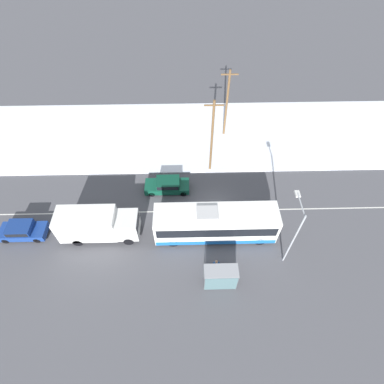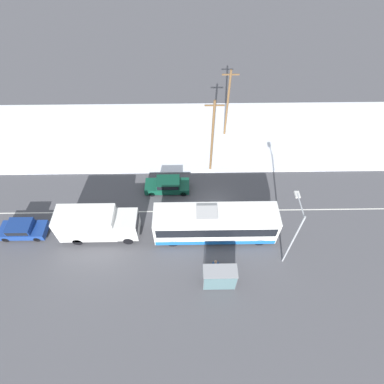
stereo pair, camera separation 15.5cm
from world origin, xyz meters
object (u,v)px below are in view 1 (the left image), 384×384
object	(u,v)px
city_bus	(216,224)
utility_pole_roadside	(212,137)
streetlamp	(295,229)
utility_pole_snowlot	(227,104)
box_truck	(97,224)
parked_car_near_truck	(22,230)
pedestrian_at_stop	(216,264)
bus_shelter	(221,278)
sedan_car	(167,185)

from	to	relation	value
city_bus	utility_pole_roadside	distance (m)	8.74
streetlamp	utility_pole_roadside	world-z (taller)	utility_pole_roadside
city_bus	utility_pole_snowlot	distance (m)	14.54
city_bus	box_truck	size ratio (longest dim) A/B	1.53
parked_car_near_truck	pedestrian_at_stop	xyz separation A→B (m)	(17.38, -3.84, 0.17)
pedestrian_at_stop	streetlamp	world-z (taller)	streetlamp
pedestrian_at_stop	streetlamp	distance (m)	6.97
pedestrian_at_stop	utility_pole_roadside	distance (m)	12.34
parked_car_near_truck	utility_pole_snowlot	world-z (taller)	utility_pole_snowlot
bus_shelter	pedestrian_at_stop	bearing A→B (deg)	98.91
box_truck	parked_car_near_truck	distance (m)	7.07
box_truck	streetlamp	bearing A→B (deg)	-8.49
sedan_car	utility_pole_snowlot	size ratio (longest dim) A/B	0.54
box_truck	parked_car_near_truck	world-z (taller)	box_truck
bus_shelter	utility_pole_roadside	xyz separation A→B (m)	(0.01, 13.28, 2.90)
streetlamp	city_bus	bearing A→B (deg)	158.36
pedestrian_at_stop	bus_shelter	size ratio (longest dim) A/B	0.60
box_truck	sedan_car	distance (m)	8.08
sedan_car	utility_pole_roadside	size ratio (longest dim) A/B	0.52
parked_car_near_truck	pedestrian_at_stop	size ratio (longest dim) A/B	2.58
utility_pole_snowlot	pedestrian_at_stop	bearing A→B (deg)	-97.37
utility_pole_snowlot	box_truck	bearing A→B (deg)	-132.13
bus_shelter	utility_pole_snowlot	distance (m)	19.46
box_truck	parked_car_near_truck	bearing A→B (deg)	178.79
city_bus	parked_car_near_truck	world-z (taller)	city_bus
sedan_car	bus_shelter	bearing A→B (deg)	113.57
bus_shelter	utility_pole_snowlot	world-z (taller)	utility_pole_snowlot
parked_car_near_truck	utility_pole_roadside	size ratio (longest dim) A/B	0.47
parked_car_near_truck	utility_pole_roadside	world-z (taller)	utility_pole_roadside
streetlamp	utility_pole_roadside	distance (m)	12.02
streetlamp	utility_pole_roadside	bearing A→B (deg)	118.52
city_bus	bus_shelter	size ratio (longest dim) A/B	4.04
city_bus	utility_pole_snowlot	bearing A→B (deg)	81.48
city_bus	sedan_car	world-z (taller)	city_bus
bus_shelter	parked_car_near_truck	bearing A→B (deg)	163.22
sedan_car	pedestrian_at_stop	distance (m)	9.93
pedestrian_at_stop	bus_shelter	xyz separation A→B (m)	(0.23, -1.47, 0.69)
parked_car_near_truck	streetlamp	xyz separation A→B (m)	(23.35, -2.59, 3.54)
streetlamp	utility_pole_snowlot	bearing A→B (deg)	102.64
box_truck	utility_pole_snowlot	size ratio (longest dim) A/B	0.84
box_truck	bus_shelter	xyz separation A→B (m)	(10.60, -5.16, -0.09)
pedestrian_at_stop	utility_pole_snowlot	bearing A→B (deg)	82.63
city_bus	pedestrian_at_stop	size ratio (longest dim) A/B	6.73
box_truck	bus_shelter	distance (m)	11.79
bus_shelter	streetlamp	distance (m)	6.89
sedan_car	utility_pole_roadside	bearing A→B (deg)	-147.80
bus_shelter	utility_pole_snowlot	bearing A→B (deg)	83.87
box_truck	streetlamp	size ratio (longest dim) A/B	1.03
streetlamp	utility_pole_roadside	size ratio (longest dim) A/B	0.78
pedestrian_at_stop	sedan_car	bearing A→B (deg)	115.75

